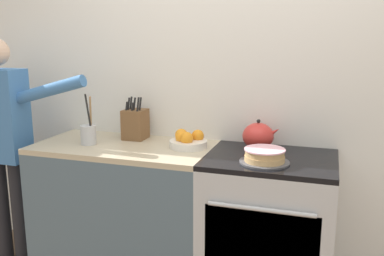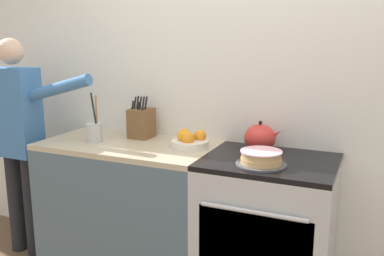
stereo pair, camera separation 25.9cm
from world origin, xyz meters
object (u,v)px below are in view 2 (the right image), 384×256
Objects in this scene: person_baker at (18,130)px; utensil_crock at (94,131)px; tea_kettle at (260,138)px; stove_range at (267,234)px; knife_block at (141,123)px; fruit_bowl at (189,140)px; layer_cake at (261,158)px.

utensil_crock is at bearing 13.14° from person_baker.
person_baker reaches higher than tea_kettle.
utensil_crock is 0.21× the size of person_baker.
tea_kettle is 0.71× the size of utensil_crock.
stove_range is at bearing -58.63° from tea_kettle.
knife_block is 0.88× the size of utensil_crock.
person_baker is (-1.29, -0.16, -0.01)m from fruit_bowl.
stove_range is 0.58× the size of person_baker.
fruit_bowl is 1.30m from person_baker.
layer_cake is 0.31m from tea_kettle.
knife_block is 0.18× the size of person_baker.
fruit_bowl is (-0.54, 0.07, 0.51)m from stove_range.
layer_cake reaches higher than stove_range.
utensil_crock is 1.40× the size of fruit_bowl.
layer_cake is at bearing -20.55° from fruit_bowl.
layer_cake is (-0.02, -0.13, 0.50)m from stove_range.
tea_kettle reaches higher than fruit_bowl.
stove_range is at bearing -10.55° from knife_block.
stove_range is at bearing 81.71° from layer_cake.
fruit_bowl is (-0.44, -0.10, -0.04)m from tea_kettle.
stove_range is 1.30m from utensil_crock.
utensil_crock is at bearing -168.25° from tea_kettle.
layer_cake is 1.17× the size of fruit_bowl.
fruit_bowl is at bearing 159.45° from layer_cake.
tea_kettle is 1.74m from person_baker.
stove_range is at bearing 12.74° from person_baker.
layer_cake is 0.56m from fruit_bowl.
utensil_crock reaches higher than knife_block.
person_baker is at bearing -177.05° from stove_range.
utensil_crock reaches higher than tea_kettle.
utensil_crock is (-1.16, 0.07, 0.03)m from layer_cake.
person_baker is (-1.81, 0.03, -0.00)m from layer_cake.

